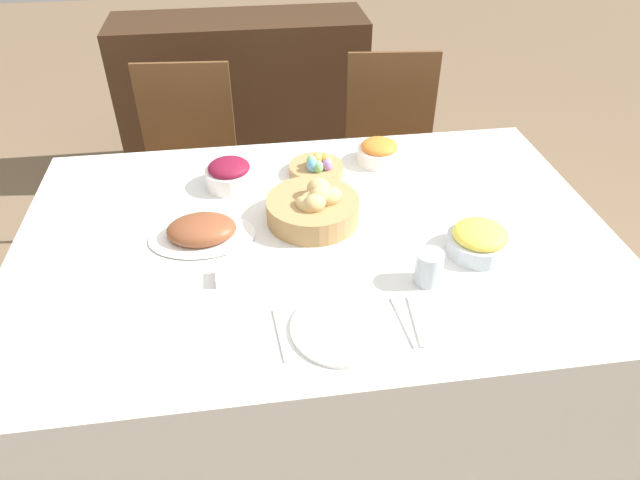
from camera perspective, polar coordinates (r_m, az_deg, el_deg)
ground_plane at (r=2.25m, az=-0.32°, el=-15.19°), size 12.00×12.00×0.00m
dining_table at (r=1.96m, az=-0.36°, el=-8.33°), size 1.78×1.19×0.76m
chair_far_left at (r=2.67m, az=-12.98°, el=7.23°), size 0.45×0.45×0.93m
chair_far_right at (r=2.74m, az=7.19°, el=8.74°), size 0.46×0.46×0.93m
sideboard at (r=3.43m, az=-7.59°, el=13.89°), size 1.37×0.44×0.90m
bread_basket at (r=1.74m, az=-0.64°, el=3.30°), size 0.28×0.28×0.13m
egg_basket at (r=1.99m, az=-0.34°, el=7.22°), size 0.19×0.19×0.08m
ham_platter at (r=1.71m, az=-11.75°, el=0.89°), size 0.32×0.22×0.07m
carrot_bowl at (r=2.07m, az=5.93°, el=8.78°), size 0.15×0.15×0.09m
beet_salad_bowl at (r=1.94m, az=-9.03°, el=6.53°), size 0.16×0.16×0.10m
pineapple_bowl at (r=1.67m, az=15.62°, el=-0.01°), size 0.18×0.18×0.09m
dinner_plate at (r=1.41m, az=2.26°, el=-8.75°), size 0.26×0.26×0.01m
fork at (r=1.40m, az=-4.01°, el=-9.44°), size 0.02×0.18×0.00m
knife at (r=1.44m, az=8.33°, el=-8.12°), size 0.02×0.18×0.00m
spoon at (r=1.45m, az=9.49°, el=-7.97°), size 0.02×0.18×0.00m
drinking_cup at (r=1.53m, az=10.82°, el=-2.73°), size 0.07×0.07×0.09m
butter_dish at (r=1.55m, az=-8.42°, el=-3.48°), size 0.11×0.07×0.03m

